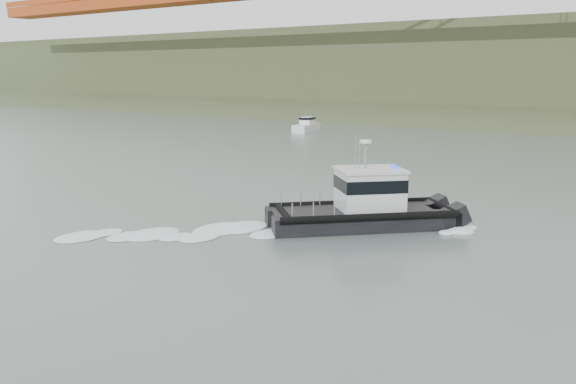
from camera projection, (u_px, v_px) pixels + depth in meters
name	position (u px, v px, depth m)	size (l,w,h in m)	color
ground	(109.00, 286.00, 24.37)	(400.00, 400.00, 0.00)	#586861
patrol_boat	(364.00, 204.00, 33.61)	(9.20, 9.54, 4.72)	black
motorboat	(306.00, 126.00, 87.71)	(3.11, 5.93, 3.11)	white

